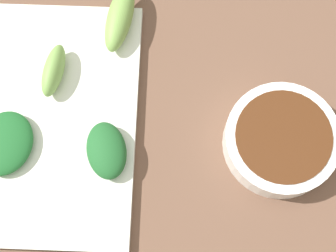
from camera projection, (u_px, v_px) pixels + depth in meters
tabletop at (126, 120)px, 0.60m from camera, size 2.10×2.10×0.02m
sauce_bowl at (281, 140)px, 0.56m from camera, size 0.13×0.13×0.04m
serving_plate at (59, 121)px, 0.58m from camera, size 0.18×0.29×0.01m
broccoli_leafy_0 at (107, 150)px, 0.55m from camera, size 0.06×0.07×0.03m
broccoli_stalk_1 at (54, 70)px, 0.58m from camera, size 0.03×0.07×0.03m
broccoli_leafy_2 at (4, 143)px, 0.56m from camera, size 0.08×0.08×0.02m
broccoli_stalk_3 at (120, 17)px, 0.60m from camera, size 0.04×0.09×0.03m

